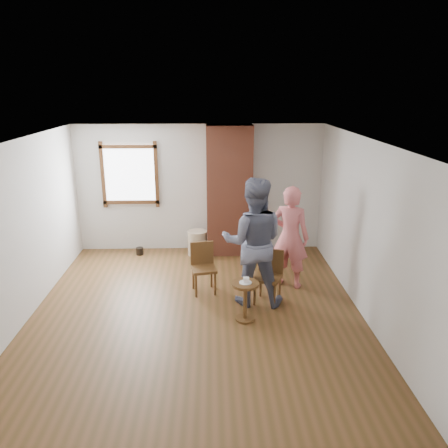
{
  "coord_description": "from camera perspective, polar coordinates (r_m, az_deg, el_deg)",
  "views": [
    {
      "loc": [
        0.23,
        -6.0,
        3.31
      ],
      "look_at": [
        0.44,
        0.8,
        1.15
      ],
      "focal_mm": 35.0,
      "sensor_mm": 36.0,
      "label": 1
    }
  ],
  "objects": [
    {
      "name": "dark_pot",
      "position": [
        9.13,
        -10.95,
        -3.5
      ],
      "size": [
        0.18,
        0.18,
        0.15
      ],
      "primitive_type": "cylinder",
      "rotation": [
        0.0,
        0.0,
        -0.24
      ],
      "color": "black",
      "rests_on": "ground"
    },
    {
      "name": "room_shell",
      "position": [
        6.79,
        -4.18,
        4.77
      ],
      "size": [
        5.04,
        5.52,
        2.62
      ],
      "color": "silver",
      "rests_on": "ground"
    },
    {
      "name": "person_pink",
      "position": [
        7.43,
        8.62,
        -1.69
      ],
      "size": [
        0.76,
        0.66,
        1.76
      ],
      "primitive_type": "imported",
      "rotation": [
        0.0,
        0.0,
        2.68
      ],
      "color": "#E47275",
      "rests_on": "ground"
    },
    {
      "name": "cake_plate",
      "position": [
        6.35,
        2.81,
        -7.63
      ],
      "size": [
        0.18,
        0.18,
        0.01
      ],
      "primitive_type": "cylinder",
      "color": "white",
      "rests_on": "side_table"
    },
    {
      "name": "dining_chair_left",
      "position": [
        7.31,
        -2.75,
        -5.3
      ],
      "size": [
        0.45,
        0.45,
        0.83
      ],
      "rotation": [
        0.0,
        0.0,
        0.18
      ],
      "color": "brown",
      "rests_on": "ground"
    },
    {
      "name": "cake_slice",
      "position": [
        6.34,
        2.91,
        -7.35
      ],
      "size": [
        0.08,
        0.07,
        0.06
      ],
      "primitive_type": "cube",
      "color": "white",
      "rests_on": "cake_plate"
    },
    {
      "name": "ground",
      "position": [
        6.86,
        -3.56,
        -11.28
      ],
      "size": [
        5.5,
        5.5,
        0.0
      ],
      "primitive_type": "plane",
      "color": "brown",
      "rests_on": "ground"
    },
    {
      "name": "brick_chimney",
      "position": [
        8.75,
        0.69,
        4.32
      ],
      "size": [
        0.9,
        0.5,
        2.6
      ],
      "primitive_type": "cube",
      "color": "#AD573D",
      "rests_on": "ground"
    },
    {
      "name": "man",
      "position": [
        6.74,
        3.84,
        -2.38
      ],
      "size": [
        1.06,
        0.87,
        2.03
      ],
      "primitive_type": "imported",
      "rotation": [
        0.0,
        0.0,
        3.04
      ],
      "color": "#131834",
      "rests_on": "ground"
    },
    {
      "name": "stoneware_crock",
      "position": [
        8.93,
        -3.51,
        -2.47
      ],
      "size": [
        0.4,
        0.4,
        0.5
      ],
      "primitive_type": "cylinder",
      "rotation": [
        0.0,
        0.0,
        0.02
      ],
      "color": "tan",
      "rests_on": "ground"
    },
    {
      "name": "dining_chair_right",
      "position": [
        6.99,
        5.9,
        -6.4
      ],
      "size": [
        0.52,
        0.52,
        0.85
      ],
      "rotation": [
        0.0,
        0.0,
        -0.41
      ],
      "color": "brown",
      "rests_on": "ground"
    },
    {
      "name": "side_table",
      "position": [
        6.44,
        2.79,
        -9.25
      ],
      "size": [
        0.4,
        0.4,
        0.6
      ],
      "color": "brown",
      "rests_on": "ground"
    }
  ]
}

